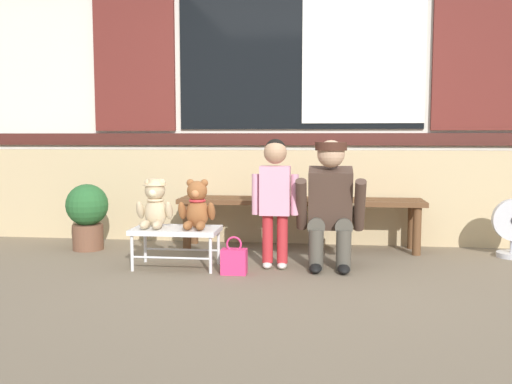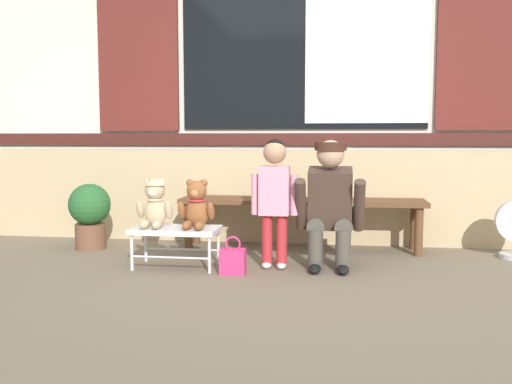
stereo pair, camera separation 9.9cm
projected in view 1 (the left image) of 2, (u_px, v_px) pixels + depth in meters
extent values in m
plane|color=#756651|center=(286.00, 279.00, 3.84)|extent=(60.00, 60.00, 0.00)
cube|color=tan|center=(297.00, 196.00, 5.20)|extent=(7.53, 0.25, 0.85)
cube|color=silver|center=(300.00, 64.00, 5.60)|extent=(7.68, 0.20, 3.40)
cube|color=#471E19|center=(299.00, 139.00, 5.55)|extent=(7.07, 0.04, 0.12)
cube|color=black|center=(300.00, 57.00, 5.48)|extent=(2.40, 0.03, 1.40)
cube|color=silver|center=(363.00, 56.00, 5.39)|extent=(1.18, 0.02, 1.29)
cube|color=maroon|center=(134.00, 60.00, 5.68)|extent=(0.84, 0.05, 1.43)
cube|color=maroon|center=(479.00, 54.00, 5.26)|extent=(0.84, 0.05, 1.43)
cube|color=brown|center=(299.00, 203.00, 4.70)|extent=(2.10, 0.11, 0.04)
cube|color=brown|center=(300.00, 201.00, 4.84)|extent=(2.10, 0.11, 0.04)
cube|color=brown|center=(301.00, 199.00, 4.98)|extent=(2.10, 0.11, 0.04)
cylinder|color=brown|center=(187.00, 226.00, 4.84)|extent=(0.07, 0.07, 0.40)
cylinder|color=brown|center=(194.00, 222.00, 5.12)|extent=(0.07, 0.07, 0.40)
cylinder|color=brown|center=(417.00, 231.00, 4.60)|extent=(0.07, 0.07, 0.40)
cylinder|color=brown|center=(412.00, 226.00, 4.88)|extent=(0.07, 0.07, 0.40)
cube|color=silver|center=(176.00, 230.00, 4.15)|extent=(0.64, 0.36, 0.04)
cylinder|color=silver|center=(132.00, 253.00, 4.06)|extent=(0.02, 0.02, 0.26)
cylinder|color=silver|center=(145.00, 245.00, 4.35)|extent=(0.02, 0.02, 0.26)
cylinder|color=silver|center=(210.00, 255.00, 3.98)|extent=(0.02, 0.02, 0.26)
cylinder|color=silver|center=(218.00, 247.00, 4.28)|extent=(0.02, 0.02, 0.26)
cylinder|color=silver|center=(171.00, 258.00, 4.02)|extent=(0.58, 0.02, 0.02)
cylinder|color=silver|center=(182.00, 250.00, 4.32)|extent=(0.58, 0.02, 0.02)
ellipsoid|color=#CCB289|center=(156.00, 212.00, 4.18)|extent=(0.17, 0.14, 0.22)
sphere|color=#CCB289|center=(155.00, 190.00, 4.15)|extent=(0.15, 0.15, 0.15)
sphere|color=#FFEEBB|center=(153.00, 193.00, 4.10)|extent=(0.06, 0.06, 0.06)
sphere|color=#CCB289|center=(148.00, 182.00, 4.16)|extent=(0.06, 0.06, 0.06)
ellipsoid|color=#CCB289|center=(140.00, 210.00, 4.16)|extent=(0.06, 0.11, 0.16)
ellipsoid|color=#CCB289|center=(145.00, 225.00, 4.08)|extent=(0.06, 0.15, 0.06)
sphere|color=#CCB289|center=(162.00, 183.00, 4.15)|extent=(0.06, 0.06, 0.06)
ellipsoid|color=#CCB289|center=(169.00, 211.00, 4.13)|extent=(0.06, 0.11, 0.16)
ellipsoid|color=#CCB289|center=(157.00, 225.00, 4.07)|extent=(0.06, 0.15, 0.06)
torus|color=beige|center=(155.00, 200.00, 4.17)|extent=(0.13, 0.13, 0.02)
cylinder|color=beige|center=(155.00, 185.00, 4.15)|extent=(0.17, 0.17, 0.01)
cylinder|color=beige|center=(155.00, 182.00, 4.15)|extent=(0.10, 0.10, 0.04)
ellipsoid|color=#93562D|center=(198.00, 213.00, 4.14)|extent=(0.17, 0.14, 0.22)
sphere|color=#93562D|center=(197.00, 191.00, 4.11)|extent=(0.15, 0.15, 0.15)
sphere|color=#C87B48|center=(195.00, 193.00, 4.06)|extent=(0.06, 0.06, 0.06)
sphere|color=#93562D|center=(190.00, 183.00, 4.13)|extent=(0.06, 0.06, 0.06)
ellipsoid|color=#93562D|center=(182.00, 211.00, 4.12)|extent=(0.06, 0.11, 0.16)
ellipsoid|color=#93562D|center=(188.00, 225.00, 4.04)|extent=(0.06, 0.15, 0.06)
sphere|color=#93562D|center=(204.00, 183.00, 4.11)|extent=(0.06, 0.06, 0.06)
ellipsoid|color=#93562D|center=(211.00, 211.00, 4.10)|extent=(0.06, 0.11, 0.16)
ellipsoid|color=#93562D|center=(200.00, 226.00, 4.03)|extent=(0.06, 0.15, 0.06)
torus|color=red|center=(197.00, 200.00, 4.13)|extent=(0.13, 0.13, 0.02)
cylinder|color=#B7282D|center=(268.00, 239.00, 4.15)|extent=(0.08, 0.08, 0.36)
ellipsoid|color=silver|center=(267.00, 265.00, 4.15)|extent=(0.07, 0.12, 0.05)
cylinder|color=#B7282D|center=(282.00, 239.00, 4.14)|extent=(0.08, 0.08, 0.36)
ellipsoid|color=silver|center=(282.00, 265.00, 4.14)|extent=(0.07, 0.12, 0.05)
cube|color=pink|center=(275.00, 191.00, 4.11)|extent=(0.22, 0.15, 0.36)
cylinder|color=pink|center=(256.00, 194.00, 4.13)|extent=(0.06, 0.06, 0.30)
cylinder|color=pink|center=(295.00, 195.00, 4.09)|extent=(0.06, 0.06, 0.30)
sphere|color=tan|center=(275.00, 152.00, 4.08)|extent=(0.17, 0.17, 0.17)
sphere|color=black|center=(275.00, 150.00, 4.09)|extent=(0.16, 0.16, 0.16)
cylinder|color=#4C473D|center=(316.00, 250.00, 4.09)|extent=(0.11, 0.11, 0.30)
cylinder|color=#4C473D|center=(317.00, 224.00, 4.21)|extent=(0.13, 0.32, 0.13)
ellipsoid|color=black|center=(316.00, 268.00, 4.03)|extent=(0.09, 0.20, 0.06)
cylinder|color=#4C473D|center=(344.00, 250.00, 4.07)|extent=(0.11, 0.11, 0.30)
cylinder|color=#4C473D|center=(343.00, 224.00, 4.19)|extent=(0.13, 0.32, 0.13)
ellipsoid|color=black|center=(344.00, 269.00, 4.00)|extent=(0.09, 0.20, 0.06)
cube|color=#473328|center=(330.00, 198.00, 4.15)|extent=(0.32, 0.30, 0.47)
cylinder|color=#473328|center=(301.00, 205.00, 4.08)|extent=(0.08, 0.28, 0.40)
cylinder|color=#473328|center=(360.00, 205.00, 4.03)|extent=(0.08, 0.28, 0.40)
sphere|color=tan|center=(331.00, 154.00, 4.05)|extent=(0.20, 0.20, 0.20)
cylinder|color=#422319|center=(331.00, 146.00, 4.05)|extent=(0.23, 0.23, 0.06)
cube|color=brown|center=(355.00, 215.00, 4.23)|extent=(0.10, 0.22, 0.16)
cube|color=#E53370|center=(234.00, 262.00, 3.97)|extent=(0.18, 0.11, 0.18)
torus|color=#E53370|center=(234.00, 244.00, 3.96)|extent=(0.11, 0.01, 0.11)
cylinder|color=brown|center=(88.00, 237.00, 4.84)|extent=(0.26, 0.26, 0.22)
sphere|color=#28602D|center=(87.00, 205.00, 4.81)|extent=(0.36, 0.36, 0.36)
cylinder|color=silver|center=(512.00, 255.00, 4.53)|extent=(0.24, 0.24, 0.04)
cylinder|color=silver|center=(512.00, 246.00, 4.53)|extent=(0.04, 0.04, 0.10)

